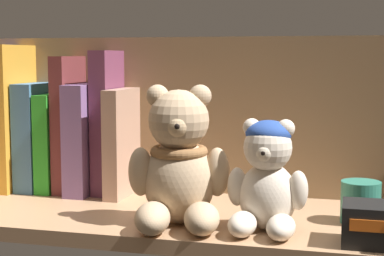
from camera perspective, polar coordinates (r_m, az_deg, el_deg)
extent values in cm
cube|color=#A87F5B|center=(88.02, 1.13, -8.50)|extent=(81.51, 26.68, 2.00)
cube|color=olive|center=(99.14, 3.05, 0.55)|extent=(83.91, 1.20, 27.02)
cube|color=#313593|center=(109.66, -17.14, 0.88)|extent=(3.39, 9.97, 23.18)
cube|color=orange|center=(107.91, -15.64, 1.01)|extent=(3.26, 14.09, 23.78)
cube|color=teal|center=(106.47, -13.91, -0.69)|extent=(3.44, 11.64, 17.57)
cube|color=green|center=(105.04, -12.32, -1.21)|extent=(2.64, 11.56, 15.88)
cube|color=brown|center=(103.46, -11.01, 0.40)|extent=(2.34, 10.90, 21.96)
cube|color=slate|center=(102.38, -9.37, -0.87)|extent=(3.51, 13.89, 17.58)
cube|color=#6D344F|center=(100.73, -7.63, 0.55)|extent=(2.79, 9.61, 22.86)
cube|color=tan|center=(100.03, -6.08, -1.19)|extent=(2.43, 14.39, 16.89)
ellipsoid|color=tan|center=(81.85, -1.20, -4.93)|extent=(9.46, 8.68, 11.13)
sphere|color=tan|center=(80.06, -1.24, 0.74)|extent=(7.91, 7.91, 7.91)
sphere|color=tan|center=(80.54, -3.19, 2.97)|extent=(2.97, 2.97, 2.97)
sphere|color=tan|center=(80.28, 0.76, 2.96)|extent=(2.97, 2.97, 2.97)
sphere|color=tan|center=(77.32, -1.34, 0.18)|extent=(2.97, 2.97, 2.97)
sphere|color=black|center=(76.29, -1.37, 0.15)|extent=(1.04, 1.04, 1.04)
ellipsoid|color=tan|center=(77.74, -3.66, -8.28)|extent=(6.03, 8.24, 3.96)
ellipsoid|color=tan|center=(77.43, 0.90, -8.33)|extent=(6.03, 8.24, 3.96)
ellipsoid|color=tan|center=(81.43, -4.75, -4.02)|extent=(3.87, 3.87, 6.43)
ellipsoid|color=tan|center=(80.95, 2.33, -4.06)|extent=(3.87, 3.87, 6.43)
torus|color=olive|center=(81.14, -1.21, -2.16)|extent=(7.60, 7.60, 1.42)
ellipsoid|color=beige|center=(79.62, 6.97, -6.24)|extent=(7.32, 6.72, 8.61)
sphere|color=beige|center=(78.05, 6.98, -1.77)|extent=(6.12, 6.12, 6.12)
sphere|color=beige|center=(78.55, 5.52, 0.06)|extent=(2.30, 2.30, 2.30)
sphere|color=beige|center=(77.82, 8.61, -0.04)|extent=(2.30, 2.30, 2.30)
sphere|color=beige|center=(75.99, 6.69, -2.27)|extent=(2.30, 2.30, 2.30)
sphere|color=black|center=(75.20, 6.58, -2.31)|extent=(0.80, 0.80, 0.80)
ellipsoid|color=beige|center=(76.84, 4.65, -8.81)|extent=(3.66, 5.87, 3.06)
ellipsoid|color=beige|center=(76.02, 8.18, -9.03)|extent=(3.66, 5.87, 3.06)
ellipsoid|color=beige|center=(79.72, 4.17, -5.40)|extent=(2.58, 2.58, 4.97)
ellipsoid|color=beige|center=(78.42, 9.73, -5.68)|extent=(2.58, 2.58, 4.97)
ellipsoid|color=#254493|center=(78.24, 7.05, -0.50)|extent=(5.82, 5.82, 3.37)
cylinder|color=#2D7A66|center=(85.29, 15.24, -6.60)|extent=(5.21, 5.21, 5.58)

